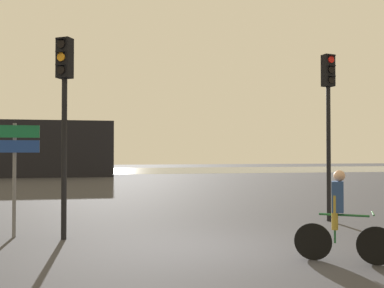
{
  "coord_description": "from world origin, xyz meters",
  "views": [
    {
      "loc": [
        -2.03,
        -8.32,
        1.93
      ],
      "look_at": [
        0.5,
        5.0,
        2.2
      ],
      "focal_mm": 40.0,
      "sensor_mm": 36.0,
      "label": 1
    }
  ],
  "objects_px": {
    "distant_building": "(34,149)",
    "cyclist": "(340,215)",
    "traffic_light_near_right": "(328,106)",
    "traffic_light_near_left": "(64,99)",
    "direction_sign_post": "(14,158)"
  },
  "relations": [
    {
      "from": "traffic_light_near_right",
      "to": "cyclist",
      "type": "xyz_separation_m",
      "value": [
        -2.06,
        -4.18,
        -2.43
      ]
    },
    {
      "from": "traffic_light_near_right",
      "to": "cyclist",
      "type": "relative_size",
      "value": 2.9
    },
    {
      "from": "traffic_light_near_right",
      "to": "traffic_light_near_left",
      "type": "bearing_deg",
      "value": -1.34
    },
    {
      "from": "traffic_light_near_left",
      "to": "direction_sign_post",
      "type": "height_order",
      "value": "traffic_light_near_left"
    },
    {
      "from": "direction_sign_post",
      "to": "traffic_light_near_left",
      "type": "bearing_deg",
      "value": 159.8
    },
    {
      "from": "traffic_light_near_right",
      "to": "direction_sign_post",
      "type": "relative_size",
      "value": 1.81
    },
    {
      "from": "direction_sign_post",
      "to": "cyclist",
      "type": "relative_size",
      "value": 1.6
    },
    {
      "from": "traffic_light_near_right",
      "to": "traffic_light_near_left",
      "type": "relative_size",
      "value": 1.05
    },
    {
      "from": "traffic_light_near_left",
      "to": "traffic_light_near_right",
      "type": "bearing_deg",
      "value": -140.3
    },
    {
      "from": "traffic_light_near_left",
      "to": "cyclist",
      "type": "bearing_deg",
      "value": 179.28
    },
    {
      "from": "distant_building",
      "to": "traffic_light_near_left",
      "type": "distance_m",
      "value": 26.73
    },
    {
      "from": "traffic_light_near_right",
      "to": "distant_building",
      "type": "bearing_deg",
      "value": -75.37
    },
    {
      "from": "distant_building",
      "to": "cyclist",
      "type": "height_order",
      "value": "distant_building"
    },
    {
      "from": "traffic_light_near_right",
      "to": "cyclist",
      "type": "bearing_deg",
      "value": 52.55
    },
    {
      "from": "distant_building",
      "to": "traffic_light_near_left",
      "type": "relative_size",
      "value": 2.8
    }
  ]
}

